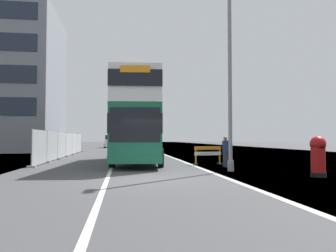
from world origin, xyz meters
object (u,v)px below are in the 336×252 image
object	(u,v)px
red_pillar_postbox	(318,155)
car_oncoming_near	(133,143)
roadworks_barrier	(208,153)
pedestrian_at_kerb	(225,152)
car_receding_mid	(129,143)
car_receding_far	(111,142)
lamppost_foreground	(230,76)
double_decker_bus	(139,120)

from	to	relation	value
red_pillar_postbox	car_oncoming_near	distance (m)	27.58
roadworks_barrier	pedestrian_at_kerb	distance (m)	1.77
car_receding_mid	car_oncoming_near	bearing A→B (deg)	-88.38
car_receding_mid	pedestrian_at_kerb	bearing A→B (deg)	-81.83
roadworks_barrier	car_receding_far	size ratio (longest dim) A/B	0.41
car_receding_far	pedestrian_at_kerb	xyz separation A→B (m)	(7.38, -38.82, -0.16)
lamppost_foreground	car_receding_mid	size ratio (longest dim) A/B	2.32
red_pillar_postbox	pedestrian_at_kerb	world-z (taller)	pedestrian_at_kerb
car_receding_mid	car_receding_far	world-z (taller)	car_receding_far
lamppost_foreground	pedestrian_at_kerb	size ratio (longest dim) A/B	5.74
car_oncoming_near	car_receding_far	world-z (taller)	car_oncoming_near
car_oncoming_near	pedestrian_at_kerb	world-z (taller)	car_oncoming_near
car_receding_far	lamppost_foreground	bearing A→B (deg)	-80.41
car_receding_mid	double_decker_bus	bearing A→B (deg)	-89.87
lamppost_foreground	car_receding_far	size ratio (longest dim) A/B	2.29
lamppost_foreground	roadworks_barrier	xyz separation A→B (m)	(-0.07, 3.84, -3.77)
double_decker_bus	car_receding_mid	xyz separation A→B (m)	(-0.06, 27.37, -1.74)
lamppost_foreground	car_receding_far	xyz separation A→B (m)	(-6.92, 40.98, -3.45)
red_pillar_postbox	car_receding_far	world-z (taller)	car_receding_far
roadworks_barrier	car_receding_mid	xyz separation A→B (m)	(-3.96, 29.54, 0.28)
lamppost_foreground	car_receding_far	world-z (taller)	lamppost_foreground
pedestrian_at_kerb	roadworks_barrier	bearing A→B (deg)	107.23
double_decker_bus	car_oncoming_near	world-z (taller)	double_decker_bus
red_pillar_postbox	roadworks_barrier	bearing A→B (deg)	112.59
double_decker_bus	car_receding_far	distance (m)	35.14
lamppost_foreground	car_receding_far	distance (m)	41.70
roadworks_barrier	car_oncoming_near	bearing A→B (deg)	100.35
red_pillar_postbox	double_decker_bus	bearing A→B (deg)	127.20
double_decker_bus	car_receding_far	xyz separation A→B (m)	(-2.96, 34.97, -1.70)
roadworks_barrier	car_receding_far	distance (m)	37.77
pedestrian_at_kerb	red_pillar_postbox	bearing A→B (deg)	-65.65
red_pillar_postbox	lamppost_foreground	bearing A→B (deg)	134.39
roadworks_barrier	car_oncoming_near	size ratio (longest dim) A/B	0.40
roadworks_barrier	car_receding_mid	distance (m)	29.81
car_receding_mid	red_pillar_postbox	bearing A→B (deg)	-79.50
double_decker_bus	car_oncoming_near	bearing A→B (deg)	89.37
roadworks_barrier	pedestrian_at_kerb	xyz separation A→B (m)	(0.52, -1.68, 0.16)
double_decker_bus	red_pillar_postbox	size ratio (longest dim) A/B	7.19
double_decker_bus	lamppost_foreground	distance (m)	7.41
double_decker_bus	car_oncoming_near	size ratio (longest dim) A/B	2.81
lamppost_foreground	pedestrian_at_kerb	world-z (taller)	lamppost_foreground
double_decker_bus	red_pillar_postbox	distance (m)	11.11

